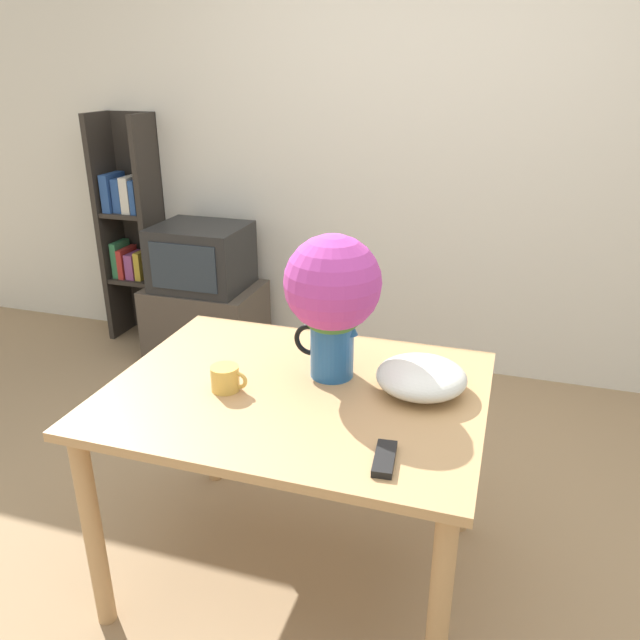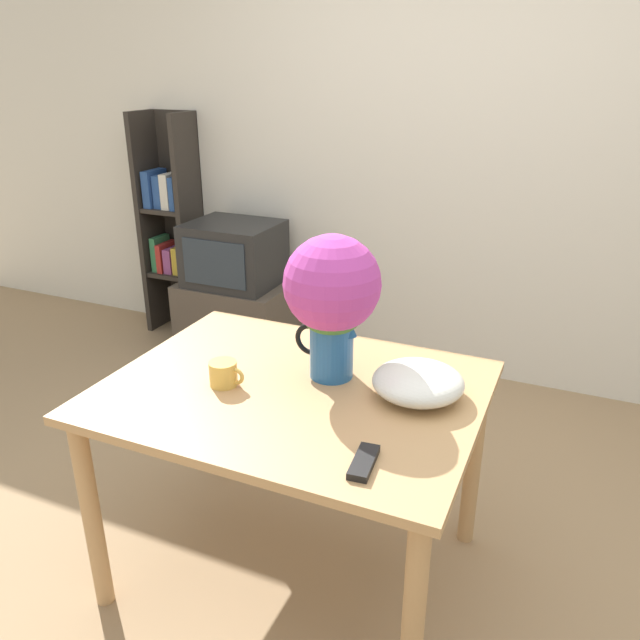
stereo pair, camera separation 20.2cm
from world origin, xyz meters
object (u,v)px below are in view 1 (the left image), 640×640
Objects in this scene: coffee_mug at (226,378)px; tv_set at (201,257)px; white_bowl at (421,377)px; flower_vase at (332,294)px.

tv_set reaches higher than coffee_mug.
white_bowl is 2.06m from tv_set.
tv_set is at bearing 120.29° from coffee_mug.
white_bowl is (0.30, -0.02, -0.24)m from flower_vase.
flower_vase is 0.38m from white_bowl.
white_bowl is at bearing -3.99° from flower_vase.
tv_set is (-1.51, 1.39, -0.14)m from white_bowl.
flower_vase is 1.87m from tv_set.
white_bowl is (0.59, 0.18, 0.01)m from coffee_mug.
white_bowl is at bearing 16.78° from coffee_mug.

